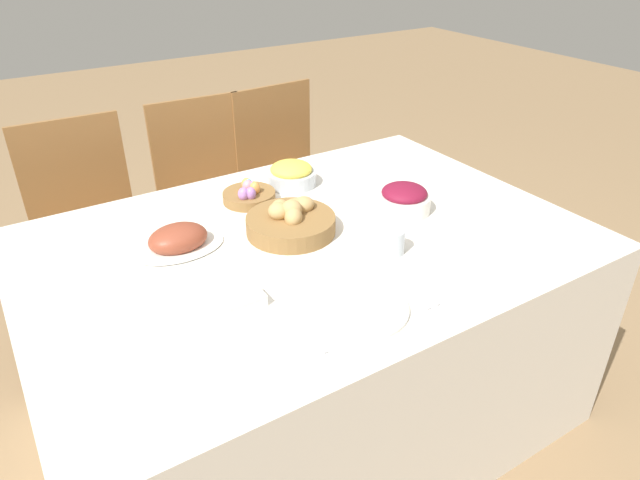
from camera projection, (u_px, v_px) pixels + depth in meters
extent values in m
plane|color=#937551|center=(310.00, 409.00, 2.14)|extent=(12.00, 12.00, 0.00)
cube|color=white|center=(309.00, 332.00, 1.95)|extent=(1.69, 1.18, 0.74)
cylinder|color=olive|center=(67.00, 332.00, 2.18)|extent=(0.03, 0.03, 0.44)
cylinder|color=olive|center=(166.00, 302.00, 2.36)|extent=(0.03, 0.03, 0.44)
cylinder|color=olive|center=(51.00, 283.00, 2.47)|extent=(0.03, 0.03, 0.44)
cylinder|color=olive|center=(140.00, 259.00, 2.65)|extent=(0.03, 0.03, 0.44)
cube|color=olive|center=(96.00, 245.00, 2.30)|extent=(0.43, 0.43, 0.02)
cube|color=olive|center=(74.00, 173.00, 2.33)|extent=(0.42, 0.03, 0.46)
cylinder|color=olive|center=(287.00, 263.00, 2.62)|extent=(0.03, 0.03, 0.44)
cylinder|color=olive|center=(353.00, 239.00, 2.81)|extent=(0.03, 0.03, 0.44)
cylinder|color=olive|center=(245.00, 230.00, 2.89)|extent=(0.03, 0.03, 0.44)
cylinder|color=olive|center=(308.00, 210.00, 3.09)|extent=(0.03, 0.03, 0.44)
cube|color=olive|center=(298.00, 192.00, 2.74)|extent=(0.45, 0.45, 0.02)
cube|color=olive|center=(273.00, 133.00, 2.76)|extent=(0.42, 0.04, 0.46)
cylinder|color=olive|center=(197.00, 290.00, 2.43)|extent=(0.03, 0.03, 0.44)
cylinder|color=olive|center=(278.00, 265.00, 2.60)|extent=(0.03, 0.03, 0.44)
cylinder|color=olive|center=(170.00, 249.00, 2.72)|extent=(0.03, 0.03, 0.44)
cylinder|color=olive|center=(244.00, 230.00, 2.89)|extent=(0.03, 0.03, 0.44)
cube|color=olive|center=(218.00, 213.00, 2.55)|extent=(0.44, 0.44, 0.02)
cube|color=olive|center=(197.00, 148.00, 2.58)|extent=(0.42, 0.03, 0.46)
cylinder|color=olive|center=(291.00, 225.00, 1.79)|extent=(0.28, 0.28, 0.06)
ellipsoid|color=tan|center=(296.00, 208.00, 1.81)|extent=(0.10, 0.09, 0.06)
ellipsoid|color=tan|center=(280.00, 208.00, 1.81)|extent=(0.09, 0.09, 0.06)
ellipsoid|color=tan|center=(303.00, 205.00, 1.82)|extent=(0.09, 0.08, 0.05)
ellipsoid|color=tan|center=(293.00, 217.00, 1.75)|extent=(0.09, 0.09, 0.06)
ellipsoid|color=tan|center=(278.00, 211.00, 1.77)|extent=(0.09, 0.09, 0.05)
ellipsoid|color=tan|center=(300.00, 207.00, 1.82)|extent=(0.09, 0.09, 0.06)
ellipsoid|color=tan|center=(292.00, 209.00, 1.76)|extent=(0.08, 0.08, 0.06)
cylinder|color=olive|center=(249.00, 197.00, 1.99)|extent=(0.18, 0.18, 0.03)
ellipsoid|color=#60B2E0|center=(248.00, 185.00, 2.00)|extent=(0.04, 0.04, 0.05)
ellipsoid|color=pink|center=(248.00, 187.00, 1.98)|extent=(0.04, 0.04, 0.05)
ellipsoid|color=#B27AD1|center=(251.00, 194.00, 1.93)|extent=(0.04, 0.04, 0.05)
ellipsoid|color=#B27AD1|center=(250.00, 187.00, 1.98)|extent=(0.04, 0.04, 0.05)
ellipsoid|color=#B27AD1|center=(243.00, 194.00, 1.93)|extent=(0.04, 0.04, 0.05)
ellipsoid|color=#F29E4C|center=(247.00, 184.00, 2.00)|extent=(0.04, 0.04, 0.05)
ellipsoid|color=#F29E4C|center=(255.00, 188.00, 1.97)|extent=(0.04, 0.04, 0.05)
ellipsoid|color=white|center=(179.00, 246.00, 1.72)|extent=(0.28, 0.19, 0.01)
ellipsoid|color=brown|center=(178.00, 238.00, 1.70)|extent=(0.18, 0.14, 0.08)
cylinder|color=white|center=(404.00, 203.00, 1.92)|extent=(0.18, 0.18, 0.06)
ellipsoid|color=maroon|center=(404.00, 193.00, 1.90)|extent=(0.15, 0.15, 0.05)
cylinder|color=silver|center=(291.00, 178.00, 2.11)|extent=(0.18, 0.18, 0.05)
ellipsoid|color=#F4DB4C|center=(291.00, 169.00, 2.09)|extent=(0.15, 0.15, 0.05)
cylinder|color=white|center=(357.00, 308.00, 1.45)|extent=(0.26, 0.26, 0.01)
cube|color=#B7B7BC|center=(305.00, 330.00, 1.38)|extent=(0.01, 0.20, 0.00)
cube|color=#B7B7BC|center=(405.00, 290.00, 1.52)|extent=(0.01, 0.20, 0.00)
cube|color=#B7B7BC|center=(414.00, 287.00, 1.54)|extent=(0.01, 0.20, 0.00)
cylinder|color=silver|center=(393.00, 241.00, 1.68)|extent=(0.07, 0.07, 0.08)
cube|color=white|center=(244.00, 301.00, 1.46)|extent=(0.11, 0.07, 0.03)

